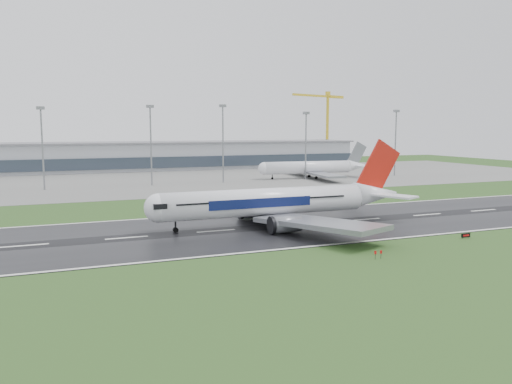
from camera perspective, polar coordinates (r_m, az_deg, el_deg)
name	(u,v)px	position (r m, az deg, el deg)	size (l,w,h in m)	color
ground	(295,225)	(124.70, 4.33, -3.72)	(520.00, 520.00, 0.00)	#254619
runway	(295,225)	(124.69, 4.34, -3.69)	(400.00, 45.00, 0.10)	black
apron	(178,179)	(242.23, -8.74, 1.50)	(400.00, 130.00, 0.08)	slate
terminal	(154,156)	(300.30, -11.35, 3.94)	(240.00, 36.00, 15.00)	#979BA2
main_airliner	(282,184)	(123.56, 2.97, 0.85)	(66.49, 63.32, 19.63)	white
parked_airliner	(312,161)	(242.03, 6.27, 3.49)	(55.93, 52.07, 16.39)	white
tower_crane	(327,128)	(356.53, 7.97, 7.14)	(48.94, 2.67, 47.99)	gold
runway_sign	(466,236)	(118.77, 22.37, -4.53)	(2.30, 0.26, 1.04)	black
floodmast_1	(43,150)	(210.19, -22.73, 4.33)	(0.64, 0.64, 30.42)	gray
floodmast_2	(151,147)	(213.43, -11.64, 4.94)	(0.64, 0.64, 31.65)	gray
floodmast_3	(223,145)	(220.93, -3.71, 5.23)	(0.64, 0.64, 32.36)	gray
floodmast_4	(306,147)	(236.38, 5.58, 5.02)	(0.64, 0.64, 29.76)	gray
floodmast_5	(395,144)	(262.83, 15.30, 5.17)	(0.64, 0.64, 31.30)	gray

